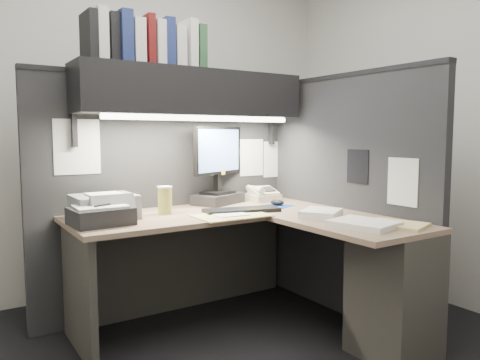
# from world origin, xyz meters

# --- Properties ---
(floor) EXTENTS (3.50, 3.50, 0.00)m
(floor) POSITION_xyz_m (0.00, 0.00, 0.00)
(floor) COLOR black
(floor) RESTS_ON ground
(wall_back) EXTENTS (3.50, 0.04, 2.70)m
(wall_back) POSITION_xyz_m (0.00, 1.50, 1.35)
(wall_back) COLOR silver
(wall_back) RESTS_ON floor
(wall_right) EXTENTS (0.04, 3.00, 2.70)m
(wall_right) POSITION_xyz_m (1.75, 0.00, 1.35)
(wall_right) COLOR silver
(wall_right) RESTS_ON floor
(partition_back) EXTENTS (1.90, 0.06, 1.60)m
(partition_back) POSITION_xyz_m (0.03, 0.93, 0.80)
(partition_back) COLOR black
(partition_back) RESTS_ON floor
(partition_right) EXTENTS (0.06, 1.50, 1.60)m
(partition_right) POSITION_xyz_m (0.98, 0.18, 0.80)
(partition_right) COLOR black
(partition_right) RESTS_ON floor
(desk) EXTENTS (1.70, 1.53, 0.73)m
(desk) POSITION_xyz_m (0.43, -0.00, 0.44)
(desk) COLOR #8B7158
(desk) RESTS_ON floor
(overhead_shelf) EXTENTS (1.55, 0.34, 0.30)m
(overhead_shelf) POSITION_xyz_m (0.12, 0.75, 1.50)
(overhead_shelf) COLOR black
(overhead_shelf) RESTS_ON partition_back
(task_light_tube) EXTENTS (1.32, 0.04, 0.04)m
(task_light_tube) POSITION_xyz_m (0.12, 0.61, 1.33)
(task_light_tube) COLOR white
(task_light_tube) RESTS_ON overhead_shelf
(monitor) EXTENTS (0.48, 0.35, 0.55)m
(monitor) POSITION_xyz_m (0.36, 0.82, 0.95)
(monitor) COLOR black
(monitor) RESTS_ON desk
(keyboard) EXTENTS (0.51, 0.27, 0.02)m
(keyboard) POSITION_xyz_m (0.30, 0.42, 0.74)
(keyboard) COLOR black
(keyboard) RESTS_ON desk
(mousepad) EXTENTS (0.25, 0.24, 0.00)m
(mousepad) POSITION_xyz_m (0.64, 0.49, 0.73)
(mousepad) COLOR navy
(mousepad) RESTS_ON desk
(mouse) EXTENTS (0.09, 0.12, 0.04)m
(mouse) POSITION_xyz_m (0.65, 0.50, 0.75)
(mouse) COLOR black
(mouse) RESTS_ON mousepad
(telephone) EXTENTS (0.22, 0.23, 0.08)m
(telephone) POSITION_xyz_m (0.71, 0.76, 0.77)
(telephone) COLOR beige
(telephone) RESTS_ON desk
(coffee_cup) EXTENTS (0.11, 0.11, 0.16)m
(coffee_cup) POSITION_xyz_m (-0.15, 0.62, 0.81)
(coffee_cup) COLOR #D2BF54
(coffee_cup) RESTS_ON desk
(printer) EXTENTS (0.36, 0.30, 0.14)m
(printer) POSITION_xyz_m (-0.51, 0.66, 0.80)
(printer) COLOR gray
(printer) RESTS_ON desk
(notebook_stack) EXTENTS (0.33, 0.28, 0.09)m
(notebook_stack) POSITION_xyz_m (-0.58, 0.49, 0.78)
(notebook_stack) COLOR black
(notebook_stack) RESTS_ON desk
(open_folder) EXTENTS (0.45, 0.29, 0.01)m
(open_folder) POSITION_xyz_m (0.16, 0.32, 0.73)
(open_folder) COLOR #CEBE74
(open_folder) RESTS_ON desk
(paper_stack_a) EXTENTS (0.32, 0.30, 0.05)m
(paper_stack_a) POSITION_xyz_m (0.59, -0.01, 0.75)
(paper_stack_a) COLOR white
(paper_stack_a) RESTS_ON desk
(paper_stack_b) EXTENTS (0.33, 0.38, 0.03)m
(paper_stack_b) POSITION_xyz_m (0.58, -0.35, 0.75)
(paper_stack_b) COLOR white
(paper_stack_b) RESTS_ON desk
(manila_stack) EXTENTS (0.32, 0.35, 0.02)m
(manila_stack) POSITION_xyz_m (0.76, -0.43, 0.74)
(manila_stack) COLOR #CEBE74
(manila_stack) RESTS_ON desk
(binder_row) EXTENTS (0.75, 0.25, 0.31)m
(binder_row) POSITION_xyz_m (-0.20, 0.75, 1.79)
(binder_row) COLOR black
(binder_row) RESTS_ON overhead_shelf
(pinned_papers) EXTENTS (1.76, 1.31, 0.51)m
(pinned_papers) POSITION_xyz_m (0.42, 0.56, 1.05)
(pinned_papers) COLOR white
(pinned_papers) RESTS_ON partition_back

